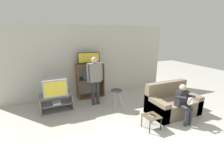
{
  "coord_description": "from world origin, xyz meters",
  "views": [
    {
      "loc": [
        -1.76,
        -1.87,
        2.31
      ],
      "look_at": [
        0.08,
        2.2,
        0.9
      ],
      "focal_mm": 26.0,
      "sensor_mm": 36.0,
      "label": 1
    }
  ],
  "objects_px": {
    "remote_control_white": "(151,117)",
    "remote_control_black": "(153,115)",
    "person_seated_child": "(183,101)",
    "television_main": "(54,86)",
    "person_standing_adult": "(95,76)",
    "television_flat": "(89,58)",
    "media_shelf": "(90,80)",
    "folding_stool": "(117,94)",
    "snack_table": "(152,118)",
    "tv_stand": "(57,102)",
    "couch": "(172,103)"
  },
  "relations": [
    {
      "from": "folding_stool",
      "to": "snack_table",
      "type": "relative_size",
      "value": 1.65
    },
    {
      "from": "tv_stand",
      "to": "media_shelf",
      "type": "relative_size",
      "value": 0.76
    },
    {
      "from": "person_standing_adult",
      "to": "person_seated_child",
      "type": "height_order",
      "value": "person_standing_adult"
    },
    {
      "from": "television_main",
      "to": "media_shelf",
      "type": "distance_m",
      "value": 1.48
    },
    {
      "from": "person_seated_child",
      "to": "person_standing_adult",
      "type": "bearing_deg",
      "value": 130.72
    },
    {
      "from": "tv_stand",
      "to": "person_standing_adult",
      "type": "height_order",
      "value": "person_standing_adult"
    },
    {
      "from": "person_standing_adult",
      "to": "tv_stand",
      "type": "bearing_deg",
      "value": 176.02
    },
    {
      "from": "television_main",
      "to": "person_standing_adult",
      "type": "bearing_deg",
      "value": -3.75
    },
    {
      "from": "television_main",
      "to": "television_flat",
      "type": "bearing_deg",
      "value": 27.31
    },
    {
      "from": "television_main",
      "to": "person_seated_child",
      "type": "xyz_separation_m",
      "value": [
        3.0,
        -2.11,
        -0.17
      ]
    },
    {
      "from": "folding_stool",
      "to": "person_standing_adult",
      "type": "distance_m",
      "value": 0.9
    },
    {
      "from": "couch",
      "to": "person_seated_child",
      "type": "bearing_deg",
      "value": -105.08
    },
    {
      "from": "television_main",
      "to": "person_standing_adult",
      "type": "height_order",
      "value": "person_standing_adult"
    },
    {
      "from": "remote_control_white",
      "to": "person_standing_adult",
      "type": "relative_size",
      "value": 0.09
    },
    {
      "from": "media_shelf",
      "to": "person_seated_child",
      "type": "xyz_separation_m",
      "value": [
        1.69,
        -2.8,
        -0.02
      ]
    },
    {
      "from": "person_seated_child",
      "to": "television_main",
      "type": "bearing_deg",
      "value": 144.85
    },
    {
      "from": "media_shelf",
      "to": "remote_control_black",
      "type": "relative_size",
      "value": 8.71
    },
    {
      "from": "tv_stand",
      "to": "remote_control_white",
      "type": "xyz_separation_m",
      "value": [
        1.99,
        -2.09,
        0.1
      ]
    },
    {
      "from": "television_main",
      "to": "couch",
      "type": "distance_m",
      "value": 3.55
    },
    {
      "from": "media_shelf",
      "to": "folding_stool",
      "type": "relative_size",
      "value": 1.99
    },
    {
      "from": "media_shelf",
      "to": "remote_control_white",
      "type": "bearing_deg",
      "value": -76.13
    },
    {
      "from": "tv_stand",
      "to": "remote_control_black",
      "type": "distance_m",
      "value": 2.92
    },
    {
      "from": "television_main",
      "to": "television_flat",
      "type": "height_order",
      "value": "television_flat"
    },
    {
      "from": "person_standing_adult",
      "to": "television_main",
      "type": "bearing_deg",
      "value": 176.25
    },
    {
      "from": "television_flat",
      "to": "remote_control_white",
      "type": "bearing_deg",
      "value": -75.83
    },
    {
      "from": "television_main",
      "to": "remote_control_black",
      "type": "height_order",
      "value": "television_main"
    },
    {
      "from": "television_main",
      "to": "folding_stool",
      "type": "distance_m",
      "value": 1.89
    },
    {
      "from": "media_shelf",
      "to": "couch",
      "type": "relative_size",
      "value": 0.86
    },
    {
      "from": "media_shelf",
      "to": "tv_stand",
      "type": "bearing_deg",
      "value": -152.33
    },
    {
      "from": "folding_stool",
      "to": "remote_control_white",
      "type": "xyz_separation_m",
      "value": [
        0.25,
        -1.41,
        -0.15
      ]
    },
    {
      "from": "television_main",
      "to": "snack_table",
      "type": "distance_m",
      "value": 2.93
    },
    {
      "from": "folding_stool",
      "to": "snack_table",
      "type": "distance_m",
      "value": 1.41
    },
    {
      "from": "media_shelf",
      "to": "person_standing_adult",
      "type": "bearing_deg",
      "value": -94.34
    },
    {
      "from": "remote_control_black",
      "to": "remote_control_white",
      "type": "distance_m",
      "value": 0.1
    },
    {
      "from": "remote_control_white",
      "to": "couch",
      "type": "distance_m",
      "value": 1.24
    },
    {
      "from": "television_main",
      "to": "media_shelf",
      "type": "xyz_separation_m",
      "value": [
        1.31,
        0.69,
        -0.15
      ]
    },
    {
      "from": "tv_stand",
      "to": "folding_stool",
      "type": "relative_size",
      "value": 1.51
    },
    {
      "from": "folding_stool",
      "to": "remote_control_black",
      "type": "relative_size",
      "value": 4.38
    },
    {
      "from": "television_main",
      "to": "remote_control_white",
      "type": "relative_size",
      "value": 4.73
    },
    {
      "from": "remote_control_black",
      "to": "television_flat",
      "type": "bearing_deg",
      "value": 95.31
    },
    {
      "from": "tv_stand",
      "to": "television_main",
      "type": "xyz_separation_m",
      "value": [
        -0.01,
        -0.0,
        0.52
      ]
    },
    {
      "from": "folding_stool",
      "to": "couch",
      "type": "relative_size",
      "value": 0.43
    },
    {
      "from": "folding_stool",
      "to": "remote_control_black",
      "type": "height_order",
      "value": "folding_stool"
    },
    {
      "from": "television_main",
      "to": "remote_control_white",
      "type": "distance_m",
      "value": 2.92
    },
    {
      "from": "person_standing_adult",
      "to": "television_flat",
      "type": "bearing_deg",
      "value": 86.42
    },
    {
      "from": "folding_stool",
      "to": "remote_control_black",
      "type": "bearing_deg",
      "value": -76.01
    },
    {
      "from": "television_main",
      "to": "folding_stool",
      "type": "bearing_deg",
      "value": -21.34
    },
    {
      "from": "television_flat",
      "to": "couch",
      "type": "distance_m",
      "value": 3.13
    },
    {
      "from": "remote_control_white",
      "to": "remote_control_black",
      "type": "bearing_deg",
      "value": -5.18
    },
    {
      "from": "folding_stool",
      "to": "person_seated_child",
      "type": "bearing_deg",
      "value": -48.73
    }
  ]
}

